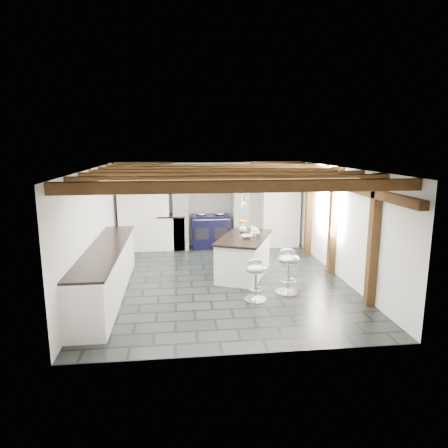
{
  "coord_description": "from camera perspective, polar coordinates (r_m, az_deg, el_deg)",
  "views": [
    {
      "loc": [
        -0.85,
        -7.83,
        2.76
      ],
      "look_at": [
        0.1,
        0.4,
        1.1
      ],
      "focal_mm": 32.0,
      "sensor_mm": 36.0,
      "label": 1
    }
  ],
  "objects": [
    {
      "name": "room_shell",
      "position": [
        9.4,
        -5.01,
        0.91
      ],
      "size": [
        6.0,
        6.03,
        6.0
      ],
      "color": "white",
      "rests_on": "ground"
    },
    {
      "name": "bar_stool_near",
      "position": [
        7.57,
        9.19,
        -5.94
      ],
      "size": [
        0.5,
        0.5,
        0.85
      ],
      "rotation": [
        0.0,
        0.0,
        -0.24
      ],
      "color": "silver",
      "rests_on": "ground"
    },
    {
      "name": "kitchen_island",
      "position": [
        8.54,
        2.84,
        -4.49
      ],
      "size": [
        1.49,
        1.92,
        1.13
      ],
      "rotation": [
        0.0,
        0.0,
        -0.4
      ],
      "color": "white",
      "rests_on": "ground"
    },
    {
      "name": "bar_stool_far",
      "position": [
        7.18,
        4.56,
        -7.3
      ],
      "size": [
        0.41,
        0.41,
        0.76
      ],
      "rotation": [
        0.0,
        0.0,
        -0.01
      ],
      "color": "silver",
      "rests_on": "ground"
    },
    {
      "name": "range_cooker",
      "position": [
        10.79,
        -1.91,
        -0.95
      ],
      "size": [
        1.0,
        0.63,
        0.99
      ],
      "color": "black",
      "rests_on": "ground"
    },
    {
      "name": "ground",
      "position": [
        8.34,
        -0.37,
        -7.98
      ],
      "size": [
        6.0,
        6.0,
        0.0
      ],
      "primitive_type": "plane",
      "color": "black",
      "rests_on": "ground"
    }
  ]
}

